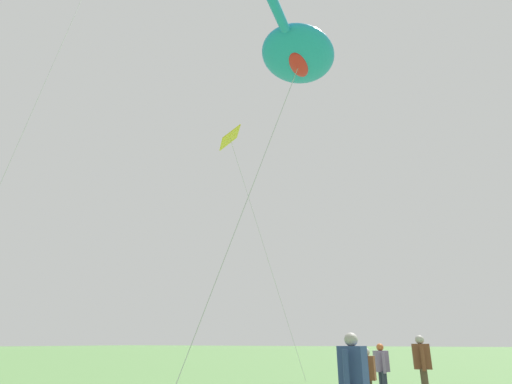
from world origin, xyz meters
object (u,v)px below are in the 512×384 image
object	(u,v)px
person_tall_center	(368,375)
person_dark_jacket	(423,364)
small_kite_triangle_green	(232,143)
person_redhead_woman	(354,379)
person_photographer	(382,368)
big_show_kite	(297,53)

from	to	relation	value
person_tall_center	person_dark_jacket	bearing A→B (deg)	-116.34
person_dark_jacket	person_tall_center	world-z (taller)	person_dark_jacket
small_kite_triangle_green	person_redhead_woman	bearing A→B (deg)	88.99
person_tall_center	person_photographer	bearing A→B (deg)	-88.04
person_dark_jacket	small_kite_triangle_green	bearing A→B (deg)	-31.09
person_redhead_woman	person_tall_center	bearing A→B (deg)	-70.25
big_show_kite	person_photographer	size ratio (longest dim) A/B	8.81
big_show_kite	small_kite_triangle_green	bearing A→B (deg)	59.30
person_dark_jacket	big_show_kite	bearing A→B (deg)	-24.48
big_show_kite	person_tall_center	size ratio (longest dim) A/B	9.33
person_redhead_woman	small_kite_triangle_green	distance (m)	13.87
person_photographer	person_redhead_woman	bearing A→B (deg)	67.22
person_photographer	person_tall_center	distance (m)	2.29
big_show_kite	person_dark_jacket	world-z (taller)	big_show_kite
person_dark_jacket	person_photographer	distance (m)	1.12
person_dark_jacket	small_kite_triangle_green	xyz separation A→B (m)	(2.57, 7.43, 9.18)
person_dark_jacket	person_photographer	bearing A→B (deg)	-23.93
big_show_kite	person_dark_jacket	distance (m)	12.00
big_show_kite	small_kite_triangle_green	distance (m)	5.00
person_redhead_woman	person_tall_center	world-z (taller)	person_redhead_woman
person_redhead_woman	person_dark_jacket	world-z (taller)	person_dark_jacket
person_redhead_woman	small_kite_triangle_green	world-z (taller)	small_kite_triangle_green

